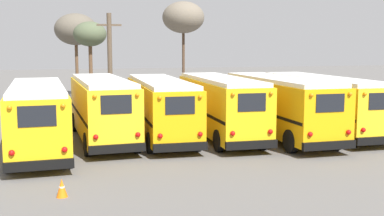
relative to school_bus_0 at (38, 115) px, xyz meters
name	(u,v)px	position (x,y,z in m)	size (l,w,h in m)	color
ground_plane	(192,138)	(7.62, 1.00, -1.67)	(160.00, 160.00, 0.00)	#5B5956
school_bus_0	(38,115)	(0.00, 0.00, 0.00)	(2.91, 10.21, 3.09)	yellow
school_bus_1	(102,107)	(3.05, 1.56, 0.07)	(2.86, 9.46, 3.20)	yellow
school_bus_2	(160,106)	(6.09, 1.71, 0.01)	(2.71, 10.23, 3.09)	#E5A00C
school_bus_3	(220,105)	(9.14, 0.87, 0.07)	(2.65, 9.54, 3.20)	yellow
school_bus_4	(279,104)	(12.18, 0.18, 0.07)	(2.61, 10.25, 3.19)	#E5A00C
school_bus_5	(321,102)	(15.23, 1.11, 0.01)	(2.66, 10.95, 3.10)	yellow
utility_pole	(110,61)	(4.62, 12.93, 2.04)	(1.80, 0.35, 7.21)	brown
bare_tree_0	(90,35)	(3.50, 17.47, 4.02)	(2.70, 2.70, 6.81)	brown
bare_tree_1	(76,30)	(2.57, 23.32, 4.65)	(3.89, 3.89, 7.82)	brown
bare_tree_2	(183,18)	(12.96, 23.70, 5.91)	(4.15, 4.15, 9.18)	#473323
traffic_cone	(62,188)	(0.99, -7.44, -1.37)	(0.36, 0.36, 0.60)	orange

